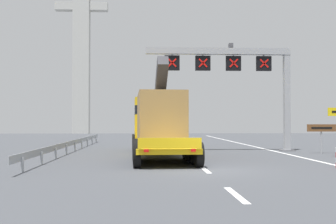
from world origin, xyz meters
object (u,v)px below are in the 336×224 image
Objects in this scene: heavy_haul_truck_yellow at (157,122)px; bridge_pylon_distant at (82,29)px; overhead_lane_gantry at (238,69)px; tourist_info_sign_brown at (321,131)px.

bridge_pylon_distant is (-11.87, 48.17, 16.07)m from heavy_haul_truck_yellow.
overhead_lane_gantry is 0.29× the size of bridge_pylon_distant.
heavy_haul_truck_yellow reaches higher than tourist_info_sign_brown.
tourist_info_sign_brown is at bearing -64.97° from bridge_pylon_distant.
bridge_pylon_distant is at bearing 111.08° from overhead_lane_gantry.
bridge_pylon_distant reaches higher than overhead_lane_gantry.
heavy_haul_truck_yellow is at bearing -153.00° from overhead_lane_gantry.
bridge_pylon_distant is at bearing 103.84° from heavy_haul_truck_yellow.
tourist_info_sign_brown is (10.38, 0.51, -0.56)m from heavy_haul_truck_yellow.
overhead_lane_gantry is 0.72× the size of heavy_haul_truck_yellow.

